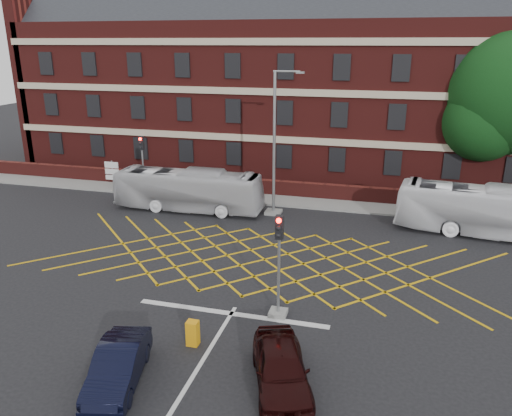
% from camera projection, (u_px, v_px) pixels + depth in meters
% --- Properties ---
extents(ground, '(120.00, 120.00, 0.00)m').
position_uv_depth(ground, '(254.00, 277.00, 23.47)').
color(ground, black).
rests_on(ground, ground).
extents(victorian_building, '(51.00, 12.17, 20.40)m').
position_uv_depth(victorian_building, '(327.00, 76.00, 41.06)').
color(victorian_building, '#511614').
rests_on(victorian_building, ground).
extents(boundary_wall, '(56.00, 0.50, 1.10)m').
position_uv_depth(boundary_wall, '(303.00, 190.00, 35.19)').
color(boundary_wall, '#521816').
rests_on(boundary_wall, ground).
extents(far_pavement, '(60.00, 3.00, 0.12)m').
position_uv_depth(far_pavement, '(300.00, 201.00, 34.43)').
color(far_pavement, slate).
rests_on(far_pavement, ground).
extents(box_junction_hatching, '(8.22, 8.22, 0.02)m').
position_uv_depth(box_junction_hatching, '(265.00, 259.00, 25.30)').
color(box_junction_hatching, '#CC990C').
rests_on(box_junction_hatching, ground).
extents(stop_line, '(8.00, 0.30, 0.02)m').
position_uv_depth(stop_line, '(231.00, 314.00, 20.26)').
color(stop_line, silver).
rests_on(stop_line, ground).
extents(bus_left, '(9.76, 2.42, 2.71)m').
position_uv_depth(bus_left, '(188.00, 190.00, 32.35)').
color(bus_left, silver).
rests_on(bus_left, ground).
extents(bus_right, '(10.53, 3.60, 2.87)m').
position_uv_depth(bus_right, '(491.00, 211.00, 28.03)').
color(bus_right, white).
rests_on(bus_right, ground).
extents(car_navy, '(2.27, 4.12, 1.29)m').
position_uv_depth(car_navy, '(118.00, 366.00, 15.96)').
color(car_navy, black).
rests_on(car_navy, ground).
extents(car_maroon, '(2.95, 4.45, 1.41)m').
position_uv_depth(car_maroon, '(281.00, 367.00, 15.79)').
color(car_maroon, black).
rests_on(car_maroon, ground).
extents(deciduous_tree, '(8.36, 8.32, 11.38)m').
position_uv_depth(deciduous_tree, '(507.00, 102.00, 33.65)').
color(deciduous_tree, black).
rests_on(deciduous_tree, ground).
extents(traffic_light_near, '(0.70, 0.70, 4.27)m').
position_uv_depth(traffic_light_near, '(279.00, 276.00, 19.59)').
color(traffic_light_near, slate).
rests_on(traffic_light_near, ground).
extents(traffic_light_far, '(0.70, 0.70, 4.27)m').
position_uv_depth(traffic_light_far, '(144.00, 172.00, 35.24)').
color(traffic_light_far, slate).
rests_on(traffic_light_far, ground).
extents(street_lamp, '(2.25, 1.00, 8.91)m').
position_uv_depth(street_lamp, '(275.00, 167.00, 31.06)').
color(street_lamp, slate).
rests_on(street_lamp, ground).
extents(direction_signs, '(1.10, 0.16, 2.20)m').
position_uv_depth(direction_signs, '(112.00, 172.00, 36.76)').
color(direction_signs, gray).
rests_on(direction_signs, ground).
extents(utility_cabinet, '(0.42, 0.36, 0.96)m').
position_uv_depth(utility_cabinet, '(193.00, 333.00, 18.06)').
color(utility_cabinet, orange).
rests_on(utility_cabinet, ground).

